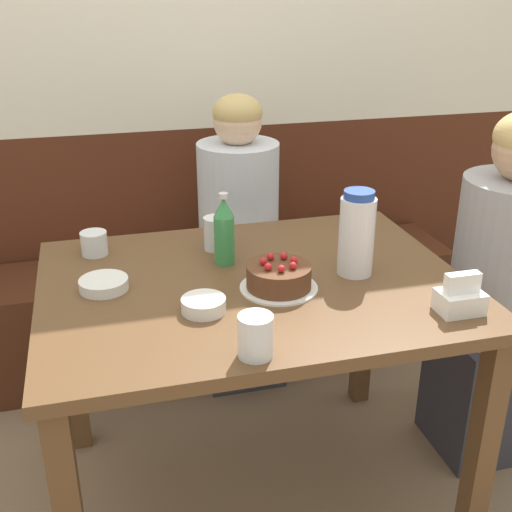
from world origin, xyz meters
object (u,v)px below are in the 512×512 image
Objects in this scene: soju_bottle at (224,231)px; birthday_cake at (279,277)px; bowl_rice_small at (204,305)px; water_pitcher at (357,234)px; person_teal_shirt at (502,298)px; person_pale_blue_shirt at (239,255)px; glass_tumbler_short at (216,233)px; napkin_holder at (460,298)px; bowl_soup_white at (104,284)px; bench_seat at (204,310)px; glass_water_tall at (94,243)px; glass_shot_small at (256,336)px.

birthday_cake is at bearing -62.69° from soju_bottle.
soju_bottle is 0.31m from bowl_rice_small.
birthday_cake is 0.23m from bowl_rice_small.
water_pitcher is 1.13× the size of soju_bottle.
person_teal_shirt is 1.03× the size of person_pale_blue_shirt.
glass_tumbler_short is at bearing 141.85° from water_pitcher.
person_teal_shirt is at bearing -6.54° from soju_bottle.
glass_tumbler_short is at bearing 132.57° from napkin_holder.
person_pale_blue_shirt reaches higher than bowl_soup_white.
bench_seat is at bearing 84.78° from glass_tumbler_short.
person_pale_blue_shirt is (0.12, -0.14, 0.30)m from bench_seat.
birthday_cake is at bearing 18.59° from bowl_rice_small.
glass_tumbler_short is at bearing -8.34° from glass_water_tall.
water_pitcher is at bearing 14.34° from bowl_rice_small.
bench_seat is at bearing 63.05° from bowl_soup_white.
glass_tumbler_short is at bearing 74.09° from bowl_rice_small.
birthday_cake is at bearing 149.10° from napkin_holder.
water_pitcher is at bearing 42.32° from glass_shot_small.
glass_tumbler_short is (0.34, 0.19, 0.04)m from bowl_soup_white.
bowl_soup_white is (-0.68, 0.07, -0.10)m from water_pitcher.
water_pitcher is at bearing -6.13° from bowl_soup_white.
bowl_soup_white is at bearing 126.39° from glass_shot_small.
bench_seat is 20.65× the size of glass_tumbler_short.
bowl_soup_white is 0.30m from bowl_rice_small.
water_pitcher is (0.29, -0.85, 0.65)m from bench_seat.
napkin_holder is at bearing -47.43° from glass_tumbler_short.
person_teal_shirt is (0.89, -0.21, -0.23)m from glass_tumbler_short.
bowl_soup_white is 0.11× the size of person_pale_blue_shirt.
glass_tumbler_short is 0.09× the size of person_teal_shirt.
soju_bottle is 1.91× the size of bowl_rice_small.
water_pitcher is at bearing 12.90° from person_pale_blue_shirt.
person_teal_shirt is at bearing 9.76° from bowl_rice_small.
bowl_soup_white is (-0.40, -0.78, 0.54)m from bench_seat.
person_teal_shirt reaches higher than napkin_holder.
person_teal_shirt reaches higher than birthday_cake.
bowl_rice_small reaches higher than bowl_soup_white.
bench_seat is 1.03m from bowl_soup_white.
water_pitcher is 0.69m from bowl_soup_white.
water_pitcher is at bearing -24.61° from glass_water_tall.
person_teal_shirt is at bearing -43.70° from bench_seat.
napkin_holder is 0.54m from glass_shot_small.
glass_tumbler_short is (-0.11, 0.31, 0.02)m from birthday_cake.
bowl_soup_white is 0.86m from person_pale_blue_shirt.
glass_water_tall is 1.29m from person_teal_shirt.
glass_water_tall is at bearing 145.15° from napkin_holder.
birthday_cake is 0.33m from glass_tumbler_short.
glass_water_tall is (-0.86, 0.60, -0.00)m from napkin_holder.
person_pale_blue_shirt is (0.18, 0.45, -0.28)m from glass_tumbler_short.
glass_shot_small reaches higher than bowl_soup_white.
water_pitcher is 2.37× the size of glass_tumbler_short.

